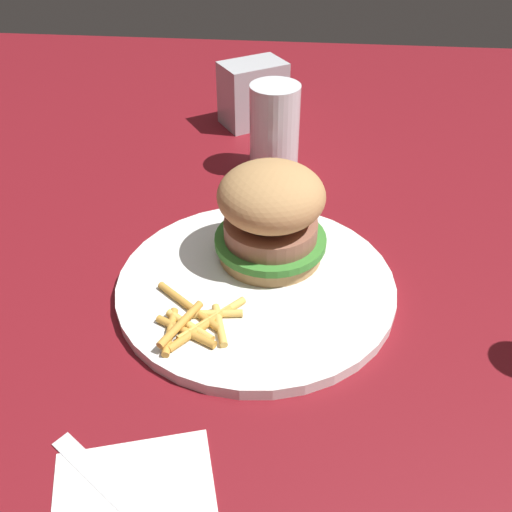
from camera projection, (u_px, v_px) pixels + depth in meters
name	position (u px, v px, depth m)	size (l,w,h in m)	color
ground_plane	(228.00, 298.00, 0.55)	(1.60, 1.60, 0.00)	maroon
plate	(256.00, 285.00, 0.56)	(0.27, 0.27, 0.01)	white
sandwich	(271.00, 214.00, 0.56)	(0.11, 0.11, 0.10)	tan
fries_pile	(196.00, 322.00, 0.50)	(0.09, 0.09, 0.01)	#E5B251
napkin	(135.00, 511.00, 0.38)	(0.11, 0.11, 0.00)	white
fork	(136.00, 511.00, 0.38)	(0.15, 0.11, 0.00)	silver
drink_glass	(274.00, 135.00, 0.73)	(0.06, 0.06, 0.11)	silver
napkin_dispenser	(253.00, 94.00, 0.84)	(0.09, 0.06, 0.09)	#B7BABF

